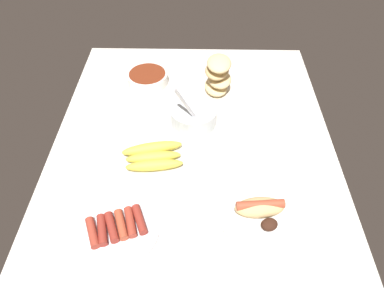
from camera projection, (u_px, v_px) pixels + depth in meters
The scene contains 7 objects.
ground_plane at pixel (193, 154), 113.03cm from camera, with size 120.00×90.00×3.00cm, color silver.
bowl_coleslaw at pixel (195, 115), 118.71cm from camera, with size 15.72×15.72×16.05cm.
bowl_chili at pixel (148, 78), 134.85cm from camera, with size 15.35×15.35×4.45cm.
banana_bunch at pixel (153, 156), 108.05cm from camera, with size 13.52×19.65×3.80cm.
plate_hotdog_assembled at pixel (259, 211), 94.28cm from camera, with size 22.59×22.59×5.61cm.
bread_stack at pixel (218, 75), 127.98cm from camera, with size 13.01×10.56×14.40cm.
plate_sausages at pixel (117, 228), 91.60cm from camera, with size 22.19×22.19×3.21cm.
Camera 1 is at (76.04, 1.29, 82.18)cm, focal length 33.15 mm.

